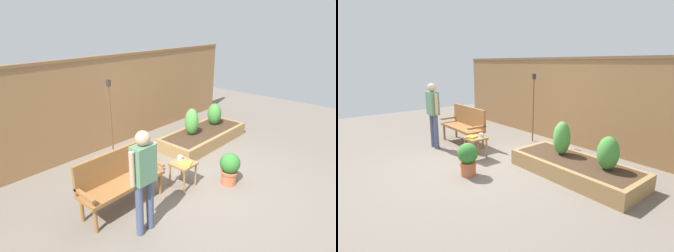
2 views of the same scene
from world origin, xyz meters
TOP-DOWN VIEW (x-y plane):
  - ground_plane at (0.00, 0.00)m, footprint 14.00×14.00m
  - fence_back at (0.00, 2.60)m, footprint 8.40×0.14m
  - garden_bench at (-1.47, 0.54)m, footprint 1.44×0.48m
  - side_table at (-0.35, 0.13)m, footprint 0.40×0.40m
  - cup_on_table at (-0.30, 0.24)m, footprint 0.13×0.09m
  - book_on_table at (-0.37, 0.05)m, footprint 0.25×0.25m
  - potted_boxwood at (0.29, -0.45)m, footprint 0.38×0.38m
  - raised_planter_bed at (1.55, 1.04)m, footprint 2.40×1.00m
  - shrub_near_bench at (1.16, 1.12)m, footprint 0.33×0.33m
  - shrub_far_corner at (2.13, 1.12)m, footprint 0.36×0.36m
  - tiki_torch at (-0.51, 1.99)m, footprint 0.10×0.10m
  - person_by_bench at (-1.63, -0.23)m, footprint 0.47×0.20m

SIDE VIEW (x-z plane):
  - ground_plane at x=0.00m, z-range 0.00..0.00m
  - raised_planter_bed at x=1.55m, z-range 0.00..0.30m
  - potted_boxwood at x=0.29m, z-range 0.04..0.65m
  - side_table at x=-0.35m, z-range 0.16..0.64m
  - book_on_table at x=-0.37m, z-range 0.48..0.52m
  - cup_on_table at x=-0.30m, z-range 0.48..0.56m
  - garden_bench at x=-1.47m, z-range 0.07..1.01m
  - shrub_far_corner at x=2.13m, z-range 0.30..0.86m
  - shrub_near_bench at x=1.16m, z-range 0.30..0.95m
  - person_by_bench at x=-1.63m, z-range 0.15..1.71m
  - fence_back at x=0.00m, z-range 0.01..2.17m
  - tiki_torch at x=-0.51m, z-range 0.32..2.08m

